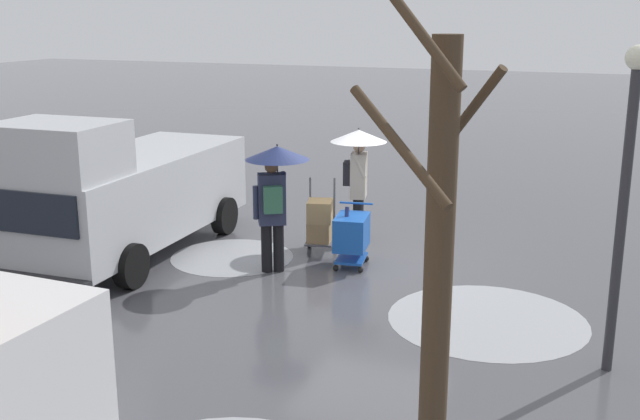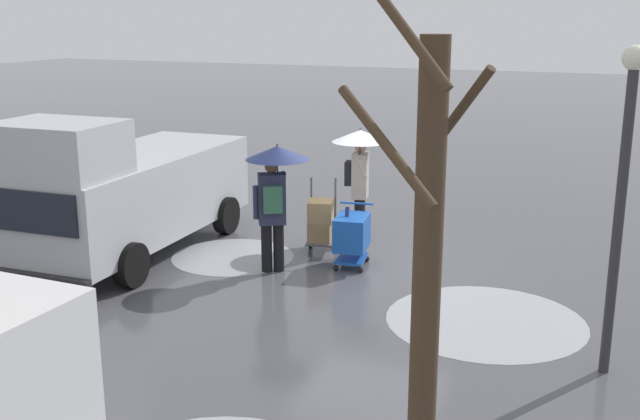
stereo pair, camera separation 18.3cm
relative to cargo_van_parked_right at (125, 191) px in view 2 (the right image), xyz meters
name	(u,v)px [view 2 (the right image)]	position (x,y,z in m)	size (l,w,h in m)	color
ground_plane	(373,263)	(-4.16, -1.23, -1.18)	(90.00, 90.00, 0.00)	#4C4C51
slush_patch_under_van	(485,321)	(-6.44, 0.58, -1.18)	(2.79, 2.79, 0.01)	#999BA0
slush_patch_mid_street	(233,256)	(-1.75, -0.63, -1.18)	(2.16, 2.16, 0.01)	#999BA0
cargo_van_parked_right	(125,191)	(0.00, 0.00, 0.00)	(2.32, 5.40, 2.60)	#B7BABF
shopping_cart_vendor	(352,234)	(-3.87, -0.94, -0.61)	(0.67, 0.89, 1.04)	#1951B2
hand_dolly_boxes	(321,222)	(-3.10, -1.44, -0.61)	(0.65, 0.80, 1.32)	#515156
pedestrian_pink_side	(275,179)	(-2.79, -0.23, 0.39)	(1.04, 1.04, 2.15)	black
pedestrian_black_side	(360,159)	(-3.46, -2.44, 0.39)	(1.04, 1.04, 2.15)	black
bare_tree_near	(426,274)	(-6.66, 4.96, 0.96)	(1.16, 1.17, 4.39)	#423323
street_lamp	(623,179)	(-8.04, 1.60, 1.19)	(0.28, 0.28, 3.86)	#2D2D33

